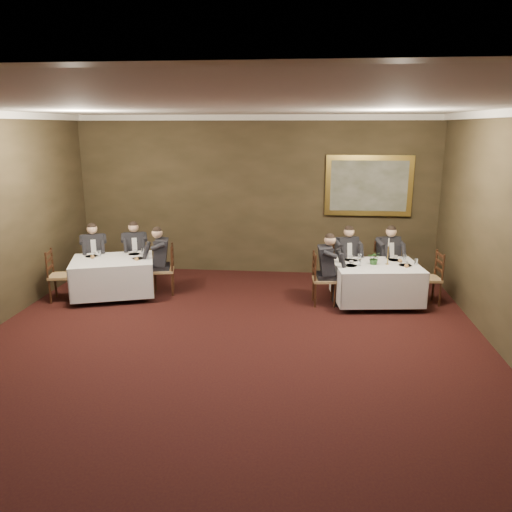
% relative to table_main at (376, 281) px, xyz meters
% --- Properties ---
extents(ground, '(10.00, 10.00, 0.00)m').
position_rel_table_main_xyz_m(ground, '(-2.46, -3.04, -0.45)').
color(ground, black).
rests_on(ground, ground).
extents(ceiling, '(8.00, 10.00, 0.10)m').
position_rel_table_main_xyz_m(ceiling, '(-2.46, -3.04, 3.05)').
color(ceiling, silver).
rests_on(ceiling, back_wall).
extents(back_wall, '(8.00, 0.10, 3.50)m').
position_rel_table_main_xyz_m(back_wall, '(-2.46, 1.96, 1.30)').
color(back_wall, '#2E2717').
rests_on(back_wall, ground).
extents(crown_molding, '(8.00, 10.00, 0.12)m').
position_rel_table_main_xyz_m(crown_molding, '(-2.46, -3.04, 2.99)').
color(crown_molding, white).
rests_on(crown_molding, back_wall).
extents(table_main, '(1.71, 1.38, 0.67)m').
position_rel_table_main_xyz_m(table_main, '(0.00, 0.00, 0.00)').
color(table_main, black).
rests_on(table_main, ground).
extents(table_second, '(1.83, 1.59, 0.67)m').
position_rel_table_main_xyz_m(table_second, '(-5.06, -0.09, -0.00)').
color(table_second, black).
rests_on(table_second, ground).
extents(chair_main_backleft, '(0.56, 0.55, 1.00)m').
position_rel_table_main_xyz_m(chair_main_backleft, '(-0.52, 0.75, -0.17)').
color(chair_main_backleft, '#98794D').
rests_on(chair_main_backleft, ground).
extents(diner_main_backleft, '(0.55, 0.59, 1.35)m').
position_rel_table_main_xyz_m(diner_main_backleft, '(-0.51, 0.74, 0.06)').
color(diner_main_backleft, black).
rests_on(diner_main_backleft, chair_main_backleft).
extents(chair_main_backright, '(0.56, 0.55, 1.00)m').
position_rel_table_main_xyz_m(chair_main_backright, '(0.32, 0.85, -0.17)').
color(chair_main_backright, '#98794D').
rests_on(chair_main_backright, ground).
extents(diner_main_backright, '(0.54, 0.59, 1.35)m').
position_rel_table_main_xyz_m(diner_main_backright, '(0.32, 0.84, 0.06)').
color(diner_main_backright, black).
rests_on(diner_main_backright, chair_main_backright).
extents(chair_main_endleft, '(0.46, 0.47, 1.00)m').
position_rel_table_main_xyz_m(chair_main_endleft, '(-0.98, -0.12, -0.17)').
color(chair_main_endleft, '#98794D').
rests_on(chair_main_endleft, ground).
extents(diner_main_endleft, '(0.51, 0.44, 1.35)m').
position_rel_table_main_xyz_m(diner_main_endleft, '(-0.97, -0.12, 0.06)').
color(diner_main_endleft, black).
rests_on(diner_main_endleft, chair_main_endleft).
extents(chair_main_endright, '(0.46, 0.48, 1.00)m').
position_rel_table_main_xyz_m(chair_main_endright, '(0.98, 0.12, -0.17)').
color(chair_main_endright, '#98794D').
rests_on(chair_main_endright, ground).
extents(chair_sec_backleft, '(0.57, 0.56, 1.00)m').
position_rel_table_main_xyz_m(chair_sec_backleft, '(-5.69, 0.53, -0.17)').
color(chair_sec_backleft, '#98794D').
rests_on(chair_sec_backleft, ground).
extents(diner_sec_backleft, '(0.56, 0.60, 1.35)m').
position_rel_table_main_xyz_m(diner_sec_backleft, '(-5.69, 0.52, 0.06)').
color(diner_sec_backleft, black).
rests_on(diner_sec_backleft, chair_sec_backleft).
extents(chair_sec_backright, '(0.56, 0.54, 1.00)m').
position_rel_table_main_xyz_m(chair_sec_backright, '(-4.91, 0.78, -0.17)').
color(chair_sec_backright, '#98794D').
rests_on(chair_sec_backright, ground).
extents(diner_sec_backright, '(0.54, 0.59, 1.35)m').
position_rel_table_main_xyz_m(diner_sec_backright, '(-4.90, 0.77, 0.06)').
color(diner_sec_backright, black).
rests_on(diner_sec_backright, chair_sec_backright).
extents(chair_sec_endright, '(0.50, 0.52, 1.00)m').
position_rel_table_main_xyz_m(chair_sec_endright, '(-4.13, 0.20, -0.17)').
color(chair_sec_endright, '#98794D').
rests_on(chair_sec_endright, ground).
extents(diner_sec_endright, '(0.55, 0.49, 1.35)m').
position_rel_table_main_xyz_m(diner_sec_endright, '(-4.14, 0.20, 0.06)').
color(diner_sec_endright, black).
rests_on(diner_sec_endright, chair_sec_endright).
extents(chair_sec_endleft, '(0.50, 0.52, 1.00)m').
position_rel_table_main_xyz_m(chair_sec_endleft, '(-5.98, -0.39, -0.17)').
color(chair_sec_endleft, '#98794D').
rests_on(chair_sec_endleft, ground).
extents(centerpiece, '(0.28, 0.25, 0.26)m').
position_rel_table_main_xyz_m(centerpiece, '(-0.06, 0.01, 0.45)').
color(centerpiece, '#2D5926').
rests_on(centerpiece, table_main).
extents(candlestick, '(0.07, 0.07, 0.51)m').
position_rel_table_main_xyz_m(candlestick, '(0.19, 0.05, 0.50)').
color(candlestick, gold).
rests_on(candlestick, table_main).
extents(place_setting_table_main, '(0.33, 0.31, 0.14)m').
position_rel_table_main_xyz_m(place_setting_table_main, '(-0.40, 0.30, 0.35)').
color(place_setting_table_main, white).
rests_on(place_setting_table_main, table_main).
extents(place_setting_table_second, '(0.33, 0.31, 0.14)m').
position_rel_table_main_xyz_m(place_setting_table_second, '(-5.50, 0.12, 0.35)').
color(place_setting_table_second, white).
rests_on(place_setting_table_second, table_second).
extents(painting, '(1.86, 0.09, 1.30)m').
position_rel_table_main_xyz_m(painting, '(0.00, 1.89, 1.56)').
color(painting, gold).
rests_on(painting, back_wall).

